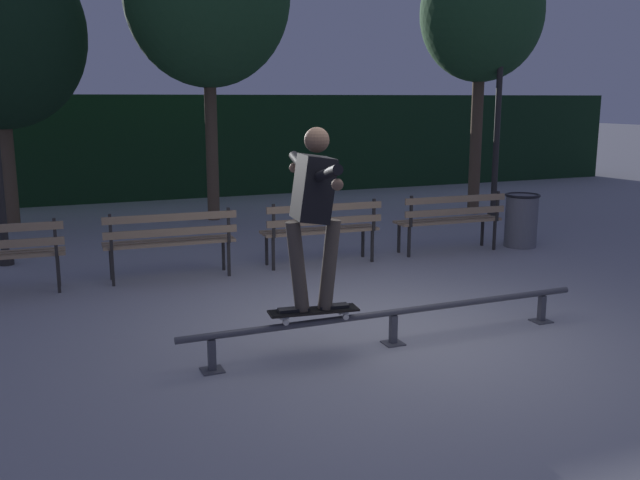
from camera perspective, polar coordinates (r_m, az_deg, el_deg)
ground_plane at (r=6.70m, az=4.85°, el=-7.72°), size 90.00×90.00×0.00m
hedge_backdrop at (r=16.26m, az=-12.20°, el=7.54°), size 24.00×1.20×2.28m
grind_rail at (r=6.38m, az=6.05°, el=-6.30°), size 3.96×0.18×0.33m
skateboard at (r=6.02m, az=-0.53°, el=-5.86°), size 0.80×0.29×0.09m
skateboarder at (r=5.80m, az=-0.52°, el=2.99°), size 0.63×1.40×1.56m
park_bench_left_center at (r=8.71m, az=-12.17°, el=0.25°), size 1.62×0.48×0.88m
park_bench_right_center at (r=9.28m, az=0.16°, el=1.19°), size 1.62×0.48×0.88m
park_bench_rightmost at (r=10.21m, az=10.67°, el=1.95°), size 1.62×0.48×0.88m
tree_far_right at (r=13.82m, az=13.10°, el=17.58°), size 2.28×2.28×5.00m
lamp_post_right at (r=13.23m, az=14.49°, el=12.39°), size 0.32×0.32×3.90m
trash_can at (r=10.90m, az=16.17°, el=1.62°), size 0.52×0.52×0.80m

